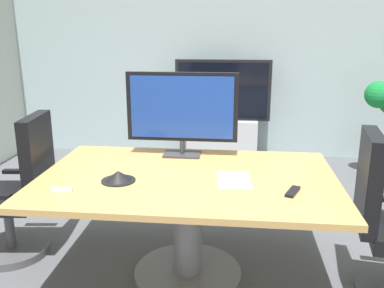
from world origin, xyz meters
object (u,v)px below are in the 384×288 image
at_px(conference_table, 188,200).
at_px(remote_control, 293,192).
at_px(wall_display_unit, 222,128).
at_px(conference_phone, 118,177).
at_px(tv_monitor, 182,109).
at_px(office_chair_left, 19,198).

xyz_separation_m(conference_table, remote_control, (0.66, -0.23, 0.19)).
distance_m(conference_table, wall_display_unit, 2.69).
relative_size(wall_display_unit, conference_phone, 5.95).
bearing_deg(conference_table, wall_display_unit, 87.19).
bearing_deg(tv_monitor, office_chair_left, -165.58).
height_order(office_chair_left, wall_display_unit, wall_display_unit).
xyz_separation_m(office_chair_left, remote_control, (1.96, -0.39, 0.30)).
relative_size(conference_phone, remote_control, 1.29).
relative_size(office_chair_left, tv_monitor, 1.30).
xyz_separation_m(tv_monitor, remote_control, (0.76, -0.70, -0.35)).
bearing_deg(wall_display_unit, conference_phone, -101.28).
bearing_deg(conference_table, office_chair_left, 173.30).
height_order(office_chair_left, conference_phone, office_chair_left).
distance_m(conference_table, office_chair_left, 1.31).
relative_size(conference_table, conference_phone, 8.94).
distance_m(office_chair_left, wall_display_unit, 2.91).
relative_size(conference_table, remote_control, 11.57).
height_order(tv_monitor, remote_control, tv_monitor).
bearing_deg(office_chair_left, tv_monitor, 98.55).
height_order(conference_table, office_chair_left, office_chair_left).
bearing_deg(wall_display_unit, remote_control, -79.79).
relative_size(wall_display_unit, remote_control, 7.71).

